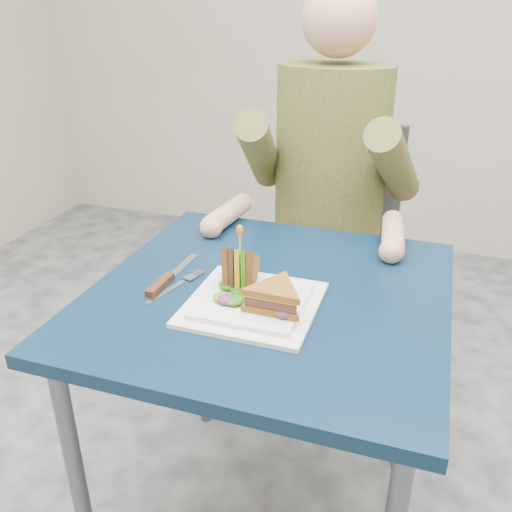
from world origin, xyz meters
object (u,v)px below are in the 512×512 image
(table, at_px, (269,321))
(plate, at_px, (253,303))
(sandwich_flat, at_px, (275,297))
(chair, at_px, (331,242))
(knife, at_px, (165,281))
(sandwich_upright, at_px, (240,270))
(fork, at_px, (175,287))
(diner, at_px, (331,142))

(table, bearing_deg, plate, -99.04)
(sandwich_flat, bearing_deg, chair, 93.01)
(plate, relative_size, knife, 1.17)
(sandwich_flat, bearing_deg, plate, 155.56)
(sandwich_upright, bearing_deg, knife, -175.55)
(sandwich_flat, relative_size, fork, 0.80)
(table, distance_m, diner, 0.66)
(plate, xyz_separation_m, sandwich_upright, (-0.04, 0.04, 0.05))
(chair, distance_m, plate, 0.82)
(diner, bearing_deg, sandwich_flat, -86.51)
(table, height_order, chair, chair)
(chair, relative_size, plate, 3.58)
(chair, distance_m, sandwich_upright, 0.79)
(plate, bearing_deg, sandwich_flat, -24.44)
(plate, bearing_deg, table, 80.96)
(diner, height_order, sandwich_flat, diner)
(sandwich_upright, bearing_deg, sandwich_flat, -35.48)
(table, relative_size, sandwich_upright, 4.95)
(diner, bearing_deg, chair, 90.00)
(table, bearing_deg, diner, 90.00)
(diner, relative_size, sandwich_upright, 4.92)
(chair, xyz_separation_m, sandwich_upright, (-0.06, -0.75, 0.24))
(fork, bearing_deg, knife, 157.01)
(diner, distance_m, knife, 0.71)
(diner, relative_size, sandwich_flat, 5.31)
(chair, relative_size, sandwich_flat, 6.63)
(fork, distance_m, knife, 0.03)
(sandwich_flat, xyz_separation_m, fork, (-0.24, 0.04, -0.04))
(fork, bearing_deg, sandwich_upright, 10.47)
(table, height_order, knife, knife)
(table, bearing_deg, fork, -163.86)
(knife, bearing_deg, chair, 73.21)
(diner, relative_size, knife, 3.36)
(table, height_order, diner, diner)
(table, distance_m, plate, 0.12)
(sandwich_upright, bearing_deg, diner, 85.01)
(diner, distance_m, fork, 0.71)
(table, distance_m, fork, 0.22)
(chair, height_order, sandwich_flat, chair)
(fork, xyz_separation_m, knife, (-0.03, 0.01, 0.00))
(chair, relative_size, diner, 1.25)
(plate, height_order, knife, plate)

